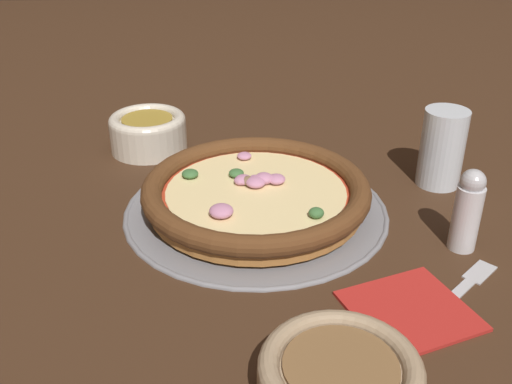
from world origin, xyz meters
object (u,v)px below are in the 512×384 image
Objects in this scene: pizza at (256,192)px; napkin at (410,309)px; bowl_far at (340,381)px; drinking_cup at (442,148)px; pizza_tray at (256,208)px; pepper_shaker at (468,210)px; bowl_near at (148,131)px; fork at (456,294)px.

napkin is (-0.22, -0.15, -0.02)m from pizza.
drinking_cup is at bearing -28.28° from bowl_far.
bowl_far is (-0.34, -0.05, 0.02)m from pizza_tray.
drinking_cup is 0.17m from pepper_shaker.
bowl_near is 0.46m from drinking_cup.
pizza_tray is 0.27m from pepper_shaker.
napkin is (-0.28, 0.12, -0.05)m from drinking_cup.
drinking_cup is at bearing -76.17° from pizza.
fork is at bearing 157.56° from pepper_shaker.
pizza_tray is at bearing -114.73° from pizza.
drinking_cup is (0.40, -0.22, 0.03)m from bowl_far.
drinking_cup is 0.79× the size of fork.
pizza is 0.34m from bowl_far.
drinking_cup is at bearing -108.27° from bowl_near.
napkin is at bearing -145.62° from pizza_tray.
drinking_cup is 0.31m from napkin.
bowl_near is 0.82× the size of napkin.
napkin is at bearing 160.18° from fork.
fork is (0.03, -0.06, -0.00)m from napkin.
bowl_far reaches higher than napkin.
pepper_shaker is at bearing -39.39° from napkin.
drinking_cup reaches higher than napkin.
napkin is at bearing -143.74° from bowl_near.
pizza is 0.27m from bowl_near.
pizza is 0.27m from pepper_shaker.
drinking_cup is (0.07, -0.27, 0.03)m from pizza.
drinking_cup reaches higher than bowl_far.
bowl_far is 0.46m from drinking_cup.
bowl_near is 1.09× the size of drinking_cup.
fork is (-0.40, -0.37, -0.03)m from bowl_near.
pizza_tray is 0.34m from bowl_far.
bowl_near is 0.85× the size of fork.
pizza_tray is at bearing -141.88° from bowl_near.
napkin is at bearing 140.61° from pepper_shaker.
pizza_tray and napkin have the same top height.
pepper_shaker is at bearing -112.37° from pizza.
napkin reaches higher than fork.
pizza_tray is 1.17× the size of pizza.
bowl_near is (0.21, 0.16, 0.03)m from pizza_tray.
napkin is 0.16m from pepper_shaker.
bowl_near is at bearing 71.73° from drinking_cup.
bowl_far is at bearing 140.69° from pepper_shaker.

